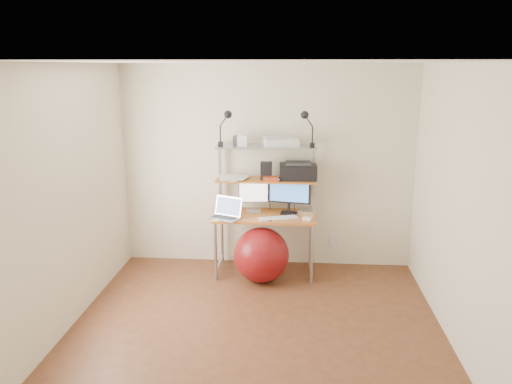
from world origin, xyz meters
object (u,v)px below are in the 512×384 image
(monitor_silver, at_px, (254,193))
(printer, at_px, (298,171))
(monitor_black, at_px, (289,192))
(exercise_ball, at_px, (261,255))
(laptop, at_px, (227,213))

(monitor_silver, xyz_separation_m, printer, (0.53, 0.02, 0.28))
(monitor_black, height_order, exercise_ball, monitor_black)
(printer, height_order, exercise_ball, printer)
(laptop, bearing_deg, printer, 43.10)
(monitor_black, bearing_deg, monitor_silver, -177.27)
(monitor_silver, distance_m, laptop, 0.45)
(monitor_black, bearing_deg, printer, 44.79)
(monitor_black, height_order, laptop, monitor_black)
(monitor_black, bearing_deg, exercise_ball, -123.01)
(monitor_silver, relative_size, exercise_ball, 0.66)
(monitor_silver, bearing_deg, monitor_black, -16.87)
(laptop, bearing_deg, monitor_black, 40.73)
(laptop, relative_size, exercise_ball, 0.66)
(monitor_black, distance_m, exercise_ball, 0.81)
(monitor_black, distance_m, laptop, 0.79)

